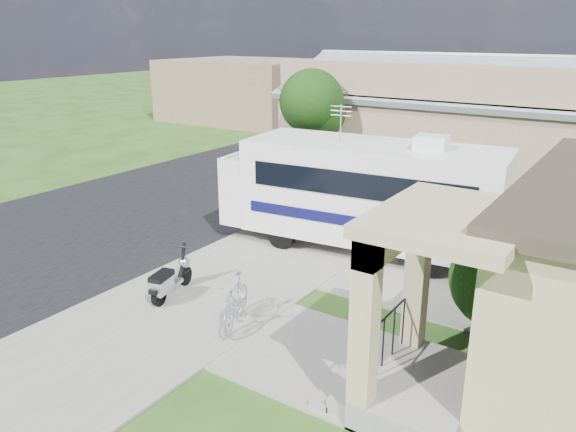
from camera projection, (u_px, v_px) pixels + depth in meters
The scene contains 18 objects.
ground at pixel (245, 303), 12.73m from camera, with size 120.00×120.00×0.00m, color #1D4111.
street_slab at pixel (251, 171), 24.58m from camera, with size 9.00×80.00×0.02m, color black.
sidewalk_slab at pixel (388, 194), 21.14m from camera, with size 4.00×80.00×0.06m, color slate.
driveway_slab at pixel (388, 254), 15.48m from camera, with size 7.00×6.00×0.05m, color slate.
walk_slab at pixel (340, 364), 10.35m from camera, with size 4.00×3.00×0.05m, color slate.
warehouse at pixel (453, 130), 23.12m from camera, with size 12.50×8.40×5.04m.
distant_bldg_far at pixel (246, 90), 38.43m from camera, with size 10.00×8.00×4.00m, color brown.
distant_bldg_near at pixel (353, 84), 46.97m from camera, with size 8.00×7.00×3.20m, color #846D52.
street_tree_a at pixel (315, 105), 20.80m from camera, with size 2.44×2.40×4.58m.
street_tree_b at pixel (416, 82), 28.64m from camera, with size 2.44×2.40×4.73m.
street_tree_c at pixel (469, 76), 35.83m from camera, with size 2.44×2.40×4.42m.
motorhome at pixel (362, 191), 15.39m from camera, with size 7.93×3.23×3.96m.
shrub at pixel (506, 276), 10.85m from camera, with size 2.18×2.08×2.67m.
scooter at pixel (169, 280), 12.78m from camera, with size 0.73×1.62×1.08m.
bicycle at pixel (236, 304), 11.57m from camera, with size 0.49×1.73×1.04m, color #B0B0B8.
pickup_truck at pixel (314, 145), 25.64m from camera, with size 2.98×6.46×1.80m, color silver.
van at pixel (371, 123), 31.52m from camera, with size 2.54×6.26×1.82m, color silver.
garden_hose at pixel (396, 358), 10.44m from camera, with size 0.34×0.34×0.15m, color #167127.
Camera 1 is at (7.19, -8.98, 5.88)m, focal length 35.00 mm.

